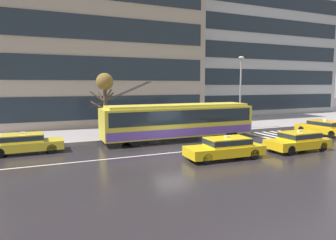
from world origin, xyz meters
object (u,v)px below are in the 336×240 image
taxi_cross_traffic (323,127)px  taxi_queued_behind_bus (25,142)px  trolleybus (179,121)px  pedestrian_waiting_by_pole (207,113)px  taxi_oncoming_near (225,147)px  taxi_oncoming_far (298,140)px  pedestrian_walking_past (122,115)px  street_tree_bare (105,86)px  pedestrian_at_shelter (185,113)px  street_lamp (241,86)px  bus_shelter (142,112)px  pedestrian_approaching_curb (147,115)px

taxi_cross_traffic → taxi_queued_behind_bus: bearing=173.9°
trolleybus → pedestrian_waiting_by_pole: 4.56m
taxi_oncoming_near → pedestrian_waiting_by_pole: (3.86, 8.78, 1.08)m
taxi_oncoming_far → pedestrian_waiting_by_pole: size_ratio=2.15×
pedestrian_walking_past → street_tree_bare: (-1.51, -0.57, 2.56)m
pedestrian_at_shelter → street_lamp: street_lamp is taller
taxi_oncoming_near → pedestrian_walking_past: 11.27m
pedestrian_walking_past → pedestrian_waiting_by_pole: (7.42, -1.86, 0.03)m
bus_shelter → street_lamp: size_ratio=0.59×
pedestrian_walking_past → pedestrian_at_shelter: bearing=-2.6°
taxi_queued_behind_bus → street_tree_bare: bearing=32.9°
street_tree_bare → bus_shelter: bearing=-2.7°
trolleybus → pedestrian_at_shelter: size_ratio=6.48×
pedestrian_walking_past → pedestrian_waiting_by_pole: pedestrian_waiting_by_pole is taller
taxi_oncoming_near → taxi_oncoming_far: size_ratio=1.12×
pedestrian_approaching_curb → pedestrian_waiting_by_pole: size_ratio=0.97×
taxi_cross_traffic → street_lamp: 8.06m
pedestrian_approaching_curb → taxi_oncoming_far: bearing=-55.8°
trolleybus → taxi_oncoming_far: bearing=-48.7°
taxi_oncoming_near → taxi_oncoming_far: (5.68, -0.09, -0.00)m
taxi_queued_behind_bus → taxi_cross_traffic: bearing=-6.1°
pedestrian_at_shelter → street_tree_bare: 7.93m
taxi_oncoming_far → street_tree_bare: street_tree_bare is taller
trolleybus → pedestrian_walking_past: size_ratio=6.51×
taxi_oncoming_near → bus_shelter: (-1.93, 9.92, 1.30)m
taxi_oncoming_far → pedestrian_at_shelter: (-3.25, 10.46, 1.05)m
pedestrian_waiting_by_pole → bus_shelter: bearing=168.9°
street_lamp → street_tree_bare: size_ratio=1.33×
pedestrian_at_shelter → taxi_oncoming_near: bearing=-103.2°
taxi_queued_behind_bus → street_lamp: (18.73, 2.79, 3.50)m
taxi_cross_traffic → taxi_oncoming_far: same height
pedestrian_approaching_curb → trolleybus: bearing=-70.9°
pedestrian_approaching_curb → pedestrian_walking_past: bearing=169.4°
bus_shelter → street_tree_bare: size_ratio=0.78×
taxi_queued_behind_bus → pedestrian_approaching_curb: pedestrian_approaching_curb is taller
pedestrian_at_shelter → pedestrian_approaching_curb: 3.77m
taxi_queued_behind_bus → street_tree_bare: size_ratio=0.87×
pedestrian_at_shelter → pedestrian_approaching_curb: pedestrian_at_shelter is taller
taxi_oncoming_far → pedestrian_approaching_curb: (-7.02, 10.31, 1.00)m
taxi_cross_traffic → bus_shelter: bus_shelter is taller
pedestrian_approaching_curb → street_tree_bare: 4.55m
street_tree_bare → taxi_queued_behind_bus: bearing=-147.1°
pedestrian_at_shelter → pedestrian_waiting_by_pole: pedestrian_waiting_by_pole is taller
taxi_oncoming_far → pedestrian_approaching_curb: 12.52m
pedestrian_waiting_by_pole → street_tree_bare: bearing=171.8°
taxi_oncoming_far → street_tree_bare: (-10.75, 10.16, 3.60)m
pedestrian_at_shelter → street_lamp: size_ratio=0.29×
taxi_queued_behind_bus → taxi_oncoming_near: bearing=-29.5°
pedestrian_at_shelter → street_lamp: bearing=-14.3°
taxi_oncoming_near → pedestrian_approaching_curb: bearing=97.5°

